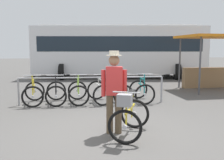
{
  "coord_description": "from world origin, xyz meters",
  "views": [
    {
      "loc": [
        -0.71,
        -5.28,
        1.78
      ],
      "look_at": [
        0.2,
        0.91,
        1.0
      ],
      "focal_mm": 41.24,
      "sensor_mm": 36.0,
      "label": 1
    }
  ],
  "objects_px": {
    "racked_bike_black": "(56,92)",
    "racked_bike_blue": "(121,91)",
    "featured_bicycle": "(129,115)",
    "market_stall": "(214,57)",
    "racked_bike_teal": "(142,91)",
    "racked_bike_yellow": "(34,93)",
    "racked_bike_white": "(100,91)",
    "bus_distant": "(119,49)",
    "racked_bike_lime": "(78,92)",
    "person_with_featured_bike": "(114,89)"
  },
  "relations": [
    {
      "from": "racked_bike_lime",
      "to": "bus_distant",
      "type": "height_order",
      "value": "bus_distant"
    },
    {
      "from": "racked_bike_yellow",
      "to": "racked_bike_lime",
      "type": "height_order",
      "value": "same"
    },
    {
      "from": "racked_bike_teal",
      "to": "person_with_featured_bike",
      "type": "height_order",
      "value": "person_with_featured_bike"
    },
    {
      "from": "featured_bicycle",
      "to": "person_with_featured_bike",
      "type": "relative_size",
      "value": 0.73
    },
    {
      "from": "racked_bike_teal",
      "to": "racked_bike_black",
      "type": "bearing_deg",
      "value": 178.25
    },
    {
      "from": "racked_bike_black",
      "to": "racked_bike_teal",
      "type": "relative_size",
      "value": 1.01
    },
    {
      "from": "racked_bike_teal",
      "to": "racked_bike_yellow",
      "type": "bearing_deg",
      "value": 178.25
    },
    {
      "from": "racked_bike_lime",
      "to": "market_stall",
      "type": "height_order",
      "value": "market_stall"
    },
    {
      "from": "racked_bike_black",
      "to": "featured_bicycle",
      "type": "xyz_separation_m",
      "value": [
        1.67,
        -3.4,
        0.08
      ]
    },
    {
      "from": "bus_distant",
      "to": "racked_bike_lime",
      "type": "bearing_deg",
      "value": -110.01
    },
    {
      "from": "racked_bike_yellow",
      "to": "racked_bike_lime",
      "type": "distance_m",
      "value": 1.4
    },
    {
      "from": "racked_bike_blue",
      "to": "market_stall",
      "type": "height_order",
      "value": "market_stall"
    },
    {
      "from": "racked_bike_yellow",
      "to": "market_stall",
      "type": "bearing_deg",
      "value": 15.84
    },
    {
      "from": "racked_bike_blue",
      "to": "racked_bike_teal",
      "type": "bearing_deg",
      "value": -1.75
    },
    {
      "from": "featured_bicycle",
      "to": "person_with_featured_bike",
      "type": "bearing_deg",
      "value": 134.85
    },
    {
      "from": "person_with_featured_bike",
      "to": "bus_distant",
      "type": "relative_size",
      "value": 0.17
    },
    {
      "from": "market_stall",
      "to": "racked_bike_blue",
      "type": "bearing_deg",
      "value": -154.34
    },
    {
      "from": "racked_bike_teal",
      "to": "featured_bicycle",
      "type": "height_order",
      "value": "same"
    },
    {
      "from": "racked_bike_black",
      "to": "racked_bike_lime",
      "type": "distance_m",
      "value": 0.7
    },
    {
      "from": "bus_distant",
      "to": "racked_bike_blue",
      "type": "bearing_deg",
      "value": -99.39
    },
    {
      "from": "featured_bicycle",
      "to": "racked_bike_blue",
      "type": "bearing_deg",
      "value": 82.61
    },
    {
      "from": "racked_bike_black",
      "to": "person_with_featured_bike",
      "type": "distance_m",
      "value": 3.48
    },
    {
      "from": "racked_bike_black",
      "to": "racked_bike_white",
      "type": "distance_m",
      "value": 1.4
    },
    {
      "from": "racked_bike_blue",
      "to": "person_with_featured_bike",
      "type": "xyz_separation_m",
      "value": [
        -0.7,
        -3.07,
        0.58
      ]
    },
    {
      "from": "racked_bike_teal",
      "to": "bus_distant",
      "type": "height_order",
      "value": "bus_distant"
    },
    {
      "from": "racked_bike_white",
      "to": "racked_bike_teal",
      "type": "xyz_separation_m",
      "value": [
        1.4,
        -0.04,
        0.0
      ]
    },
    {
      "from": "racked_bike_black",
      "to": "person_with_featured_bike",
      "type": "height_order",
      "value": "person_with_featured_bike"
    },
    {
      "from": "racked_bike_yellow",
      "to": "racked_bike_white",
      "type": "relative_size",
      "value": 0.97
    },
    {
      "from": "racked_bike_blue",
      "to": "bus_distant",
      "type": "distance_m",
      "value": 7.35
    },
    {
      "from": "racked_bike_blue",
      "to": "racked_bike_lime",
      "type": "bearing_deg",
      "value": 178.25
    },
    {
      "from": "racked_bike_yellow",
      "to": "bus_distant",
      "type": "distance_m",
      "value": 8.2
    },
    {
      "from": "racked_bike_blue",
      "to": "person_with_featured_bike",
      "type": "height_order",
      "value": "person_with_featured_bike"
    },
    {
      "from": "market_stall",
      "to": "person_with_featured_bike",
      "type": "bearing_deg",
      "value": -134.72
    },
    {
      "from": "market_stall",
      "to": "racked_bike_black",
      "type": "bearing_deg",
      "value": -162.4
    },
    {
      "from": "racked_bike_yellow",
      "to": "racked_bike_white",
      "type": "bearing_deg",
      "value": -1.75
    },
    {
      "from": "featured_bicycle",
      "to": "market_stall",
      "type": "relative_size",
      "value": 0.4
    },
    {
      "from": "racked_bike_blue",
      "to": "featured_bicycle",
      "type": "distance_m",
      "value": 3.37
    },
    {
      "from": "racked_bike_lime",
      "to": "racked_bike_blue",
      "type": "height_order",
      "value": "same"
    },
    {
      "from": "racked_bike_yellow",
      "to": "racked_bike_black",
      "type": "distance_m",
      "value": 0.7
    },
    {
      "from": "racked_bike_black",
      "to": "racked_bike_white",
      "type": "height_order",
      "value": "same"
    },
    {
      "from": "racked_bike_yellow",
      "to": "bus_distant",
      "type": "relative_size",
      "value": 0.11
    },
    {
      "from": "racked_bike_lime",
      "to": "bus_distant",
      "type": "distance_m",
      "value": 7.66
    },
    {
      "from": "featured_bicycle",
      "to": "bus_distant",
      "type": "height_order",
      "value": "bus_distant"
    },
    {
      "from": "racked_bike_yellow",
      "to": "market_stall",
      "type": "xyz_separation_m",
      "value": [
        7.27,
        2.06,
        1.03
      ]
    },
    {
      "from": "racked_bike_black",
      "to": "racked_bike_blue",
      "type": "xyz_separation_m",
      "value": [
        2.1,
        -0.06,
        0.0
      ]
    },
    {
      "from": "featured_bicycle",
      "to": "market_stall",
      "type": "bearing_deg",
      "value": 48.22
    },
    {
      "from": "racked_bike_lime",
      "to": "featured_bicycle",
      "type": "xyz_separation_m",
      "value": [
        0.97,
        -3.38,
        0.08
      ]
    },
    {
      "from": "person_with_featured_bike",
      "to": "market_stall",
      "type": "distance_m",
      "value": 7.36
    },
    {
      "from": "racked_bike_lime",
      "to": "racked_bike_white",
      "type": "bearing_deg",
      "value": -1.75
    },
    {
      "from": "racked_bike_white",
      "to": "racked_bike_lime",
      "type": "bearing_deg",
      "value": 178.25
    }
  ]
}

